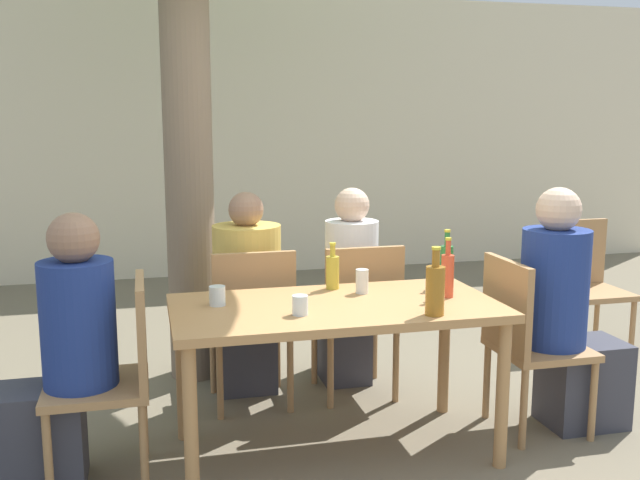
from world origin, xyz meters
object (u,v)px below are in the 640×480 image
object	(u,v)px
person_seated_0	(59,367)
person_seated_3	(347,298)
patio_chair_1	(525,335)
green_bottle_2	(446,264)
patio_chair_4	(584,279)
drinking_glass_2	(362,281)
person_seated_1	(567,322)
person_seated_2	(246,304)
soda_bottle_1	(447,274)
drinking_glass_1	(300,305)
patio_chair_0	(117,368)
drinking_glass_0	(217,296)
patio_chair_3	(359,312)
oil_cruet_3	(333,271)
amber_bottle_0	(435,289)
dining_table_front	(336,321)
patio_chair_2	(252,320)

from	to	relation	value
person_seated_0	person_seated_3	world-z (taller)	person_seated_0
patio_chair_1	green_bottle_2	bearing A→B (deg)	59.93
patio_chair_1	patio_chair_4	world-z (taller)	same
patio_chair_1	drinking_glass_2	distance (m)	0.87
person_seated_1	green_bottle_2	world-z (taller)	person_seated_1
person_seated_1	person_seated_2	bearing A→B (deg)	60.91
soda_bottle_1	green_bottle_2	bearing A→B (deg)	67.27
person_seated_2	drinking_glass_1	world-z (taller)	person_seated_2
person_seated_1	person_seated_0	bearing A→B (deg)	90.00
person_seated_3	drinking_glass_2	world-z (taller)	person_seated_3
patio_chair_0	drinking_glass_0	distance (m)	0.54
patio_chair_4	person_seated_1	bearing A→B (deg)	-127.85
person_seated_3	green_bottle_2	world-z (taller)	person_seated_3
patio_chair_4	person_seated_0	distance (m)	3.43
patio_chair_3	oil_cruet_3	world-z (taller)	oil_cruet_3
patio_chair_4	drinking_glass_2	distance (m)	2.08
person_seated_1	oil_cruet_3	bearing A→B (deg)	75.99
green_bottle_2	person_seated_0	bearing A→B (deg)	-173.82
oil_cruet_3	drinking_glass_1	distance (m)	0.51
patio_chair_3	patio_chair_4	world-z (taller)	same
amber_bottle_0	drinking_glass_2	world-z (taller)	amber_bottle_0
patio_chair_4	drinking_glass_1	distance (m)	2.56
soda_bottle_1	drinking_glass_1	bearing A→B (deg)	-169.72
dining_table_front	person_seated_3	world-z (taller)	person_seated_3
patio_chair_0	person_seated_2	world-z (taller)	person_seated_2
drinking_glass_0	drinking_glass_2	world-z (taller)	drinking_glass_2
patio_chair_0	patio_chair_2	xyz separation A→B (m)	(0.69, 0.62, 0.00)
dining_table_front	drinking_glass_0	size ratio (longest dim) A/B	16.73
patio_chair_3	person_seated_3	distance (m)	0.24
person_seated_3	oil_cruet_3	bearing A→B (deg)	66.98
drinking_glass_2	amber_bottle_0	bearing A→B (deg)	-67.32
patio_chair_0	patio_chair_3	size ratio (longest dim) A/B	1.00
drinking_glass_2	patio_chair_4	bearing A→B (deg)	25.58
green_bottle_2	oil_cruet_3	bearing A→B (deg)	171.47
patio_chair_1	patio_chair_4	distance (m)	1.49
green_bottle_2	person_seated_1	bearing A→B (deg)	-19.23
patio_chair_2	soda_bottle_1	xyz separation A→B (m)	(0.85, -0.62, 0.34)
patio_chair_1	person_seated_2	xyz separation A→B (m)	(-1.29, 0.85, 0.03)
patio_chair_1	patio_chair_4	bearing A→B (deg)	-44.85
dining_table_front	patio_chair_1	bearing A→B (deg)	0.00
person_seated_1	person_seated_2	xyz separation A→B (m)	(-1.52, 0.85, -0.03)
amber_bottle_0	patio_chair_2	bearing A→B (deg)	126.59
patio_chair_3	amber_bottle_0	world-z (taller)	amber_bottle_0
patio_chair_0	person_seated_3	distance (m)	1.55
patio_chair_0	drinking_glass_1	distance (m)	0.85
patio_chair_3	drinking_glass_0	world-z (taller)	patio_chair_3
patio_chair_1	person_seated_3	size ratio (longest dim) A/B	0.75
soda_bottle_1	drinking_glass_0	size ratio (longest dim) A/B	3.20
patio_chair_0	patio_chair_1	xyz separation A→B (m)	(1.98, 0.00, 0.00)
dining_table_front	patio_chair_3	size ratio (longest dim) A/B	1.69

